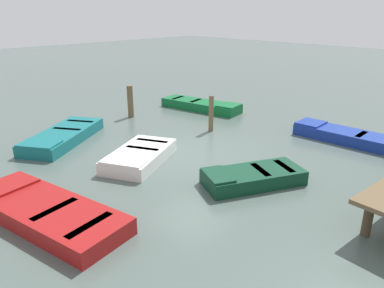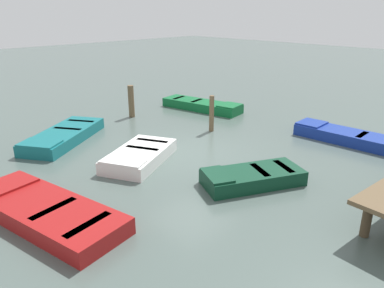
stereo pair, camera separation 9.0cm
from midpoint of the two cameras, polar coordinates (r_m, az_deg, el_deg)
ground_plane at (r=12.38m, az=0.21°, el=-1.52°), size 80.00×80.00×0.00m
rowboat_teal at (r=14.23m, az=-18.96°, el=1.20°), size 3.86×3.16×0.46m
rowboat_green at (r=17.80m, az=1.74°, el=5.98°), size 1.78×4.06×0.46m
rowboat_white at (r=11.75m, az=-7.87°, el=-1.80°), size 3.07×2.49×0.46m
rowboat_dark_green at (r=10.36m, az=9.46°, el=-5.01°), size 2.97×2.25×0.46m
rowboat_red at (r=9.23m, az=-21.41°, el=-9.53°), size 2.22×4.34×0.46m
rowboat_blue at (r=14.50m, az=23.48°, el=0.96°), size 1.27×4.11×0.46m
mooring_piling_mid_left at (r=14.51m, az=3.21°, el=4.69°), size 0.19×0.19×1.42m
mooring_piling_near_right at (r=16.66m, az=-9.17°, el=6.48°), size 0.26×0.26×1.41m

